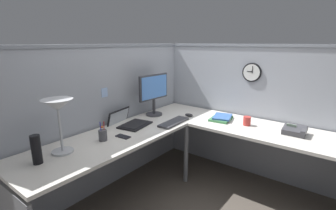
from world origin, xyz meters
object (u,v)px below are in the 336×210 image
at_px(computer_mouse, 189,115).
at_px(wall_clock, 252,72).
at_px(book_stack, 222,118).
at_px(coffee_mug, 247,121).
at_px(laptop, 128,122).
at_px(desk_lamp_dome, 58,109).
at_px(monitor, 154,92).
at_px(keyboard, 174,122).
at_px(office_phone, 295,131).
at_px(pen_cup, 103,135).
at_px(cell_phone, 123,137).
at_px(thermos_flask, 36,150).

relative_size(computer_mouse, wall_clock, 0.47).
relative_size(book_stack, coffee_mug, 3.31).
height_order(laptop, book_stack, laptop).
bearing_deg(desk_lamp_dome, monitor, 4.38).
height_order(laptop, wall_clock, wall_clock).
distance_m(keyboard, wall_clock, 1.08).
bearing_deg(office_phone, monitor, 102.55).
relative_size(pen_cup, wall_clock, 0.82).
xyz_separation_m(cell_phone, thermos_flask, (-0.74, 0.11, 0.10)).
distance_m(monitor, laptop, 0.52).
relative_size(keyboard, computer_mouse, 4.13).
xyz_separation_m(computer_mouse, pen_cup, (-1.11, 0.22, 0.04)).
distance_m(computer_mouse, wall_clock, 0.88).
bearing_deg(computer_mouse, book_stack, -71.77).
distance_m(computer_mouse, pen_cup, 1.13).
bearing_deg(cell_phone, thermos_flask, 167.43).
bearing_deg(office_phone, laptop, 117.30).
relative_size(computer_mouse, coffee_mug, 1.08).
bearing_deg(coffee_mug, office_phone, -87.52).
bearing_deg(monitor, wall_clock, -55.01).
distance_m(keyboard, pen_cup, 0.82).
height_order(pen_cup, coffee_mug, pen_cup).
xyz_separation_m(thermos_flask, coffee_mug, (1.78, -0.92, -0.06)).
height_order(cell_phone, coffee_mug, coffee_mug).
bearing_deg(wall_clock, book_stack, 148.59).
height_order(computer_mouse, thermos_flask, thermos_flask).
bearing_deg(coffee_mug, book_stack, 86.93).
height_order(pen_cup, book_stack, pen_cup).
bearing_deg(computer_mouse, cell_phone, 171.94).
relative_size(keyboard, pen_cup, 2.39).
xyz_separation_m(monitor, desk_lamp_dome, (-1.26, -0.10, 0.07)).
bearing_deg(book_stack, office_phone, -89.69).
xyz_separation_m(monitor, thermos_flask, (-1.47, -0.13, -0.18)).
bearing_deg(book_stack, desk_lamp_dome, 157.94).
bearing_deg(thermos_flask, pen_cup, -2.93).
xyz_separation_m(keyboard, desk_lamp_dome, (-1.15, 0.28, 0.35)).
relative_size(monitor, thermos_flask, 2.27).
relative_size(laptop, cell_phone, 3.01).
relative_size(monitor, office_phone, 2.41).
distance_m(thermos_flask, coffee_mug, 2.01).
bearing_deg(wall_clock, pen_cup, 153.28).
relative_size(computer_mouse, cell_phone, 0.72).
bearing_deg(monitor, book_stack, -65.79).
height_order(monitor, laptop, monitor).
xyz_separation_m(keyboard, office_phone, (0.44, -1.13, 0.03)).
relative_size(keyboard, thermos_flask, 1.95).
xyz_separation_m(monitor, keyboard, (-0.11, -0.38, -0.28)).
distance_m(computer_mouse, book_stack, 0.39).
bearing_deg(keyboard, coffee_mug, -60.21).
relative_size(computer_mouse, thermos_flask, 0.47).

